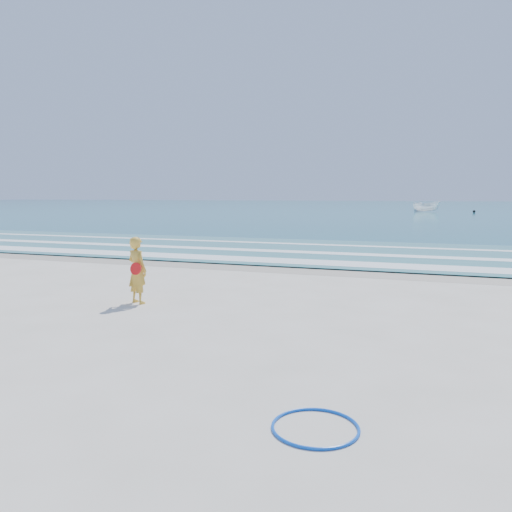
% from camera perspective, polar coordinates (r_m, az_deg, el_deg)
% --- Properties ---
extents(ground, '(400.00, 400.00, 0.00)m').
position_cam_1_polar(ground, '(8.05, -9.28, -10.40)').
color(ground, silver).
rests_on(ground, ground).
extents(wet_sand, '(400.00, 2.40, 0.00)m').
position_cam_1_polar(wet_sand, '(16.33, 6.17, -1.48)').
color(wet_sand, '#B2A893').
rests_on(wet_sand, ground).
extents(ocean, '(400.00, 190.00, 0.04)m').
position_cam_1_polar(ocean, '(111.80, 17.83, 5.43)').
color(ocean, '#19727F').
rests_on(ocean, ground).
extents(shallow, '(400.00, 10.00, 0.01)m').
position_cam_1_polar(shallow, '(21.18, 9.34, 0.52)').
color(shallow, '#59B7AD').
rests_on(shallow, ocean).
extents(foam_near, '(400.00, 1.40, 0.01)m').
position_cam_1_polar(foam_near, '(17.57, 7.16, -0.72)').
color(foam_near, white).
rests_on(foam_near, shallow).
extents(foam_mid, '(400.00, 0.90, 0.01)m').
position_cam_1_polar(foam_mid, '(20.39, 8.94, 0.31)').
color(foam_mid, white).
rests_on(foam_mid, shallow).
extents(foam_far, '(400.00, 0.60, 0.01)m').
position_cam_1_polar(foam_far, '(23.63, 10.44, 1.18)').
color(foam_far, white).
rests_on(foam_far, shallow).
extents(hoop, '(1.03, 1.03, 0.03)m').
position_cam_1_polar(hoop, '(5.46, 6.80, -18.87)').
color(hoop, blue).
rests_on(hoop, ground).
extents(boat, '(4.19, 2.82, 1.52)m').
position_cam_1_polar(boat, '(74.00, 18.88, 5.37)').
color(boat, white).
rests_on(boat, ocean).
extents(buoy, '(0.37, 0.37, 0.37)m').
position_cam_1_polar(buoy, '(72.66, 23.66, 4.69)').
color(buoy, black).
rests_on(buoy, ocean).
extents(woman, '(0.63, 0.52, 1.48)m').
position_cam_1_polar(woman, '(11.32, -13.42, -1.59)').
color(woman, gold).
rests_on(woman, ground).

